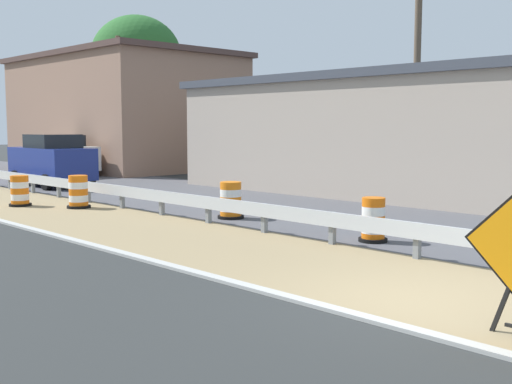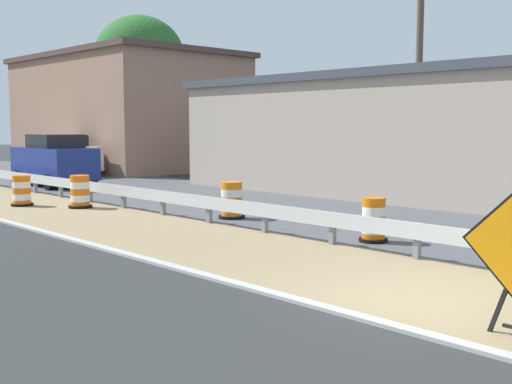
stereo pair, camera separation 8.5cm
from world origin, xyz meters
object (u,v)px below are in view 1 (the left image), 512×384
Objects in this scene: traffic_barrel_close at (231,202)px; car_lead_far_lane at (52,160)px; traffic_barrel_mid at (78,193)px; traffic_barrel_far at (20,192)px; utility_pole_near at (417,61)px; traffic_barrel_nearest at (373,222)px; car_mid_far_lane at (64,155)px; utility_pole_mid at (119,102)px.

traffic_barrel_close is 12.13m from car_lead_far_lane.
traffic_barrel_far is (-1.09, 1.74, -0.02)m from traffic_barrel_mid.
traffic_barrel_mid is at bearing 148.21° from utility_pole_near.
traffic_barrel_nearest is 16.88m from car_lead_far_lane.
utility_pole_mid is (3.45, 0.17, 2.81)m from car_mid_far_lane.
traffic_barrel_far is 12.40m from car_mid_far_lane.
traffic_barrel_close is 18.93m from utility_pole_mid.
traffic_barrel_mid reaches higher than traffic_barrel_nearest.
traffic_barrel_mid is 0.23× the size of car_mid_far_lane.
car_lead_far_lane reaches higher than traffic_barrel_nearest.
traffic_barrel_mid is 2.05m from traffic_barrel_far.
traffic_barrel_nearest reaches higher than traffic_barrel_far.
traffic_barrel_mid is 15.68m from utility_pole_mid.
utility_pole_near reaches higher than car_mid_far_lane.
car_mid_far_lane reaches higher than traffic_barrel_mid.
car_mid_far_lane is at bearing -177.24° from utility_pole_mid.
utility_pole_near is at bearing -152.01° from car_lead_far_lane.
traffic_barrel_far is 0.22× the size of car_lead_far_lane.
traffic_barrel_close is 0.14× the size of utility_pole_mid.
car_mid_far_lane reaches higher than traffic_barrel_nearest.
car_mid_far_lane reaches higher than traffic_barrel_close.
car_lead_far_lane is at bearing 117.66° from utility_pole_near.
car_lead_far_lane is at bearing 86.14° from traffic_barrel_close.
car_mid_far_lane is 0.60× the size of utility_pole_mid.
car_lead_far_lane is at bearing -30.63° from car_mid_far_lane.
utility_pole_near is 1.24× the size of utility_pole_mid.
traffic_barrel_nearest is 0.97× the size of traffic_barrel_close.
car_lead_far_lane is (3.80, 5.44, 0.66)m from traffic_barrel_far.
traffic_barrel_mid is at bearing -127.05° from utility_pole_mid.
car_lead_far_lane reaches higher than car_mid_far_lane.
car_mid_far_lane is at bearing 56.36° from traffic_barrel_far.
utility_pole_near reaches higher than traffic_barrel_far.
car_mid_far_lane is 0.48× the size of utility_pole_near.
traffic_barrel_close is 0.23× the size of car_mid_far_lane.
utility_pole_mid reaches higher than car_mid_far_lane.
traffic_barrel_far is at bearing 104.23° from traffic_barrel_nearest.
utility_pole_mid reaches higher than traffic_barrel_nearest.
traffic_barrel_close is 1.04× the size of traffic_barrel_far.
traffic_barrel_far is 0.13× the size of utility_pole_mid.
car_mid_far_lane is (6.86, 10.31, 0.60)m from traffic_barrel_far.
utility_pole_near reaches higher than traffic_barrel_nearest.
car_mid_far_lane is at bearing 101.97° from utility_pole_near.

